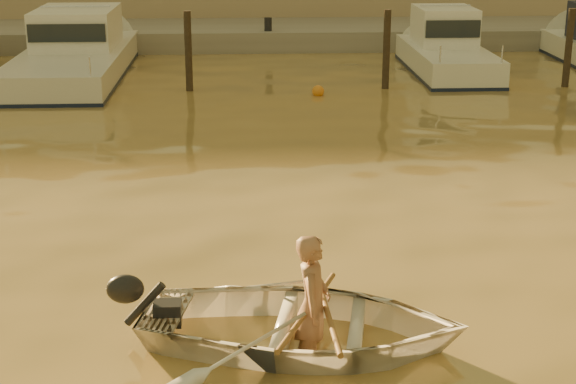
{
  "coord_description": "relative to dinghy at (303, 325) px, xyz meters",
  "views": [
    {
      "loc": [
        1.1,
        -8.36,
        4.5
      ],
      "look_at": [
        1.72,
        3.09,
        0.75
      ],
      "focal_mm": 55.0,
      "sensor_mm": 36.0,
      "label": 1
    }
  ],
  "objects": [
    {
      "name": "ground_plane",
      "position": [
        -1.72,
        -0.09,
        -0.24
      ],
      "size": [
        160.0,
        160.0,
        0.0
      ],
      "primitive_type": "plane",
      "color": "olive",
      "rests_on": "ground"
    },
    {
      "name": "dinghy",
      "position": [
        0.0,
        0.0,
        0.0
      ],
      "size": [
        3.86,
        3.06,
        0.72
      ],
      "primitive_type": "imported",
      "rotation": [
        0.0,
        0.0,
        1.39
      ],
      "color": "silver",
      "rests_on": "ground_plane"
    },
    {
      "name": "person",
      "position": [
        0.1,
        -0.02,
        0.24
      ],
      "size": [
        0.47,
        0.63,
        1.56
      ],
      "primitive_type": "imported",
      "rotation": [
        0.0,
        0.0,
        1.39
      ],
      "color": "#98684C",
      "rests_on": "dinghy"
    },
    {
      "name": "outboard_motor",
      "position": [
        -1.48,
        0.27,
        0.04
      ],
      "size": [
        0.96,
        0.56,
        0.7
      ],
      "primitive_type": null,
      "rotation": [
        0.0,
        0.0,
        -0.18
      ],
      "color": "black",
      "rests_on": "dinghy"
    },
    {
      "name": "oar_port",
      "position": [
        0.25,
        -0.05,
        0.18
      ],
      "size": [
        0.12,
        2.1,
        0.13
      ],
      "primitive_type": "cylinder",
      "rotation": [
        1.54,
        0.0,
        0.03
      ],
      "color": "brown",
      "rests_on": "dinghy"
    },
    {
      "name": "oar_starboard",
      "position": [
        0.05,
        -0.01,
        0.18
      ],
      "size": [
        0.79,
        1.99,
        0.13
      ],
      "primitive_type": "cylinder",
      "rotation": [
        1.54,
        0.0,
        -0.36
      ],
      "color": "brown",
      "rests_on": "dinghy"
    },
    {
      "name": "moored_boat_2",
      "position": [
        -5.18,
        15.91,
        0.39
      ],
      "size": [
        2.67,
        8.82,
        1.75
      ],
      "primitive_type": null,
      "color": "beige",
      "rests_on": "ground_plane"
    },
    {
      "name": "moored_boat_4",
      "position": [
        5.17,
        15.91,
        0.39
      ],
      "size": [
        1.97,
        6.17,
        1.75
      ],
      "primitive_type": null,
      "color": "silver",
      "rests_on": "ground_plane"
    },
    {
      "name": "piling_2",
      "position": [
        -1.92,
        13.71,
        0.66
      ],
      "size": [
        0.18,
        0.18,
        2.2
      ],
      "primitive_type": "cylinder",
      "color": "#2D2319",
      "rests_on": "ground_plane"
    },
    {
      "name": "piling_3",
      "position": [
        3.08,
        13.71,
        0.66
      ],
      "size": [
        0.18,
        0.18,
        2.2
      ],
      "primitive_type": "cylinder",
      "color": "#2D2319",
      "rests_on": "ground_plane"
    },
    {
      "name": "piling_4",
      "position": [
        7.78,
        13.71,
        0.66
      ],
      "size": [
        0.18,
        0.18,
        2.2
      ],
      "primitive_type": "cylinder",
      "color": "#2D2319",
      "rests_on": "ground_plane"
    },
    {
      "name": "fender_c",
      "position": [
        -4.08,
        12.35,
        -0.14
      ],
      "size": [
        0.3,
        0.3,
        0.3
      ],
      "primitive_type": "sphere",
      "color": "silver",
      "rests_on": "ground_plane"
    },
    {
      "name": "fender_d",
      "position": [
        1.29,
        12.97,
        -0.14
      ],
      "size": [
        0.3,
        0.3,
        0.3
      ],
      "primitive_type": "sphere",
      "color": "orange",
      "rests_on": "ground_plane"
    },
    {
      "name": "fender_e",
      "position": [
        5.41,
        13.54,
        -0.14
      ],
      "size": [
        0.3,
        0.3,
        0.3
      ],
      "primitive_type": "sphere",
      "color": "white",
      "rests_on": "ground_plane"
    },
    {
      "name": "quay",
      "position": [
        -1.72,
        21.41,
        -0.09
      ],
      "size": [
        52.0,
        4.0,
        1.0
      ],
      "primitive_type": "cube",
      "color": "gray",
      "rests_on": "ground_plane"
    }
  ]
}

